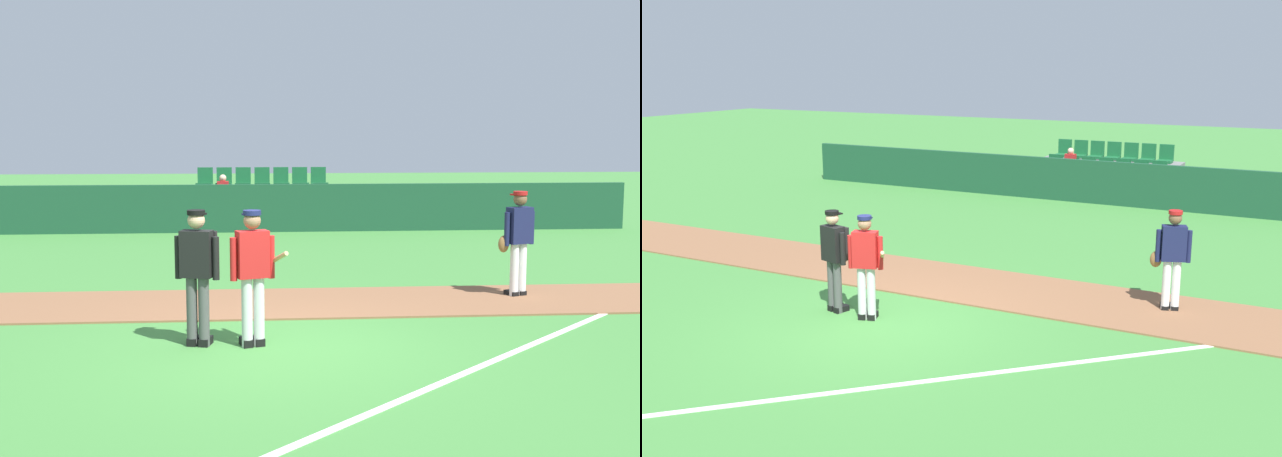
# 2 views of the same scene
# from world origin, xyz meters

# --- Properties ---
(ground_plane) EXTENTS (80.00, 80.00, 0.00)m
(ground_plane) POSITION_xyz_m (0.00, 0.00, 0.00)
(ground_plane) COLOR #42843A
(infield_dirt_path) EXTENTS (28.00, 2.22, 0.03)m
(infield_dirt_path) POSITION_xyz_m (0.00, 2.58, 0.01)
(infield_dirt_path) COLOR brown
(infield_dirt_path) RESTS_ON ground
(foul_line_chalk) EXTENTS (8.69, 8.42, 0.01)m
(foul_line_chalk) POSITION_xyz_m (3.00, -0.50, 0.01)
(foul_line_chalk) COLOR white
(foul_line_chalk) RESTS_ON ground
(dugout_fence) EXTENTS (20.00, 0.16, 1.29)m
(dugout_fence) POSITION_xyz_m (0.00, 11.63, 0.64)
(dugout_fence) COLOR #19472D
(dugout_fence) RESTS_ON ground
(stadium_bleachers) EXTENTS (4.45, 2.10, 1.65)m
(stadium_bleachers) POSITION_xyz_m (-0.01, 13.08, 0.48)
(stadium_bleachers) COLOR slate
(stadium_bleachers) RESTS_ON ground
(batter_red_jersey) EXTENTS (0.74, 0.69, 1.76)m
(batter_red_jersey) POSITION_xyz_m (-0.20, 0.09, 0.97)
(batter_red_jersey) COLOR silver
(batter_red_jersey) RESTS_ON ground
(umpire_home_plate) EXTENTS (0.57, 0.38, 1.76)m
(umpire_home_plate) POSITION_xyz_m (-0.91, 0.18, 1.00)
(umpire_home_plate) COLOR #4C4C4C
(umpire_home_plate) RESTS_ON ground
(runner_navy_jersey) EXTENTS (0.66, 0.40, 1.76)m
(runner_navy_jersey) POSITION_xyz_m (4.14, 2.81, 0.96)
(runner_navy_jersey) COLOR white
(runner_navy_jersey) RESTS_ON ground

